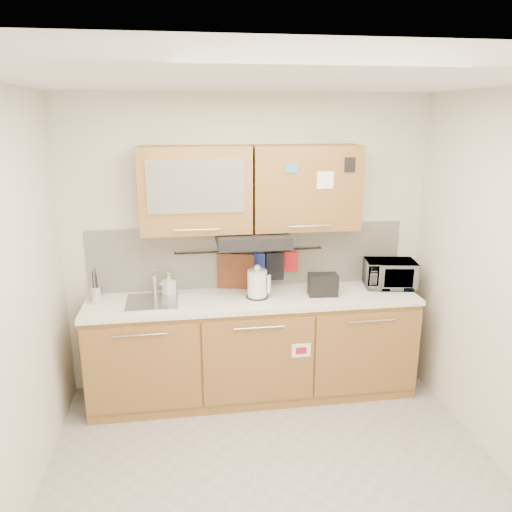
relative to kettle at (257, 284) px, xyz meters
name	(u,v)px	position (x,y,z in m)	size (l,w,h in m)	color
floor	(279,486)	(-0.03, -1.18, -1.04)	(3.20, 3.20, 0.00)	#9E9993
ceiling	(285,79)	(-0.03, -1.18, 1.56)	(3.20, 3.20, 0.00)	white
wall_back	(249,245)	(-0.03, 0.32, 0.26)	(3.20, 3.20, 0.00)	silver
wall_left	(1,322)	(-1.63, -1.18, 0.26)	(3.00, 3.00, 0.00)	silver
base_cabinet	(254,352)	(-0.03, 0.01, -0.63)	(2.80, 0.64, 0.88)	olive
countertop	(254,299)	(-0.03, 0.01, -0.14)	(2.82, 0.62, 0.04)	white
backsplash	(249,256)	(-0.03, 0.31, 0.16)	(2.80, 0.02, 0.56)	silver
upper_cabinets	(251,188)	(-0.04, 0.14, 0.79)	(1.82, 0.37, 0.70)	olive
range_hood	(252,239)	(-0.03, 0.07, 0.38)	(0.60, 0.46, 0.10)	black
sink	(152,301)	(-0.88, 0.03, -0.11)	(0.42, 0.40, 0.26)	silver
utensil_rail	(249,251)	(-0.03, 0.27, 0.22)	(0.02, 0.02, 1.30)	black
utensil_crock	(96,294)	(-1.33, 0.08, -0.04)	(0.14, 0.14, 0.29)	silver
kettle	(257,284)	(0.00, 0.00, 0.00)	(0.22, 0.22, 0.29)	white
toaster	(323,284)	(0.57, -0.02, -0.02)	(0.26, 0.17, 0.19)	black
microwave	(390,274)	(1.22, 0.10, 0.01)	(0.44, 0.30, 0.24)	#999999
soap_bottle	(169,284)	(-0.74, 0.19, -0.02)	(0.09, 0.09, 0.20)	#999999
cutting_board	(236,276)	(-0.16, 0.26, 0.00)	(0.33, 0.02, 0.41)	brown
oven_mitt	(258,264)	(0.04, 0.26, 0.10)	(0.13, 0.03, 0.21)	#213197
dark_pouch	(275,266)	(0.20, 0.26, 0.08)	(0.16, 0.05, 0.25)	black
pot_holder	(290,261)	(0.33, 0.26, 0.12)	(0.14, 0.02, 0.18)	red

